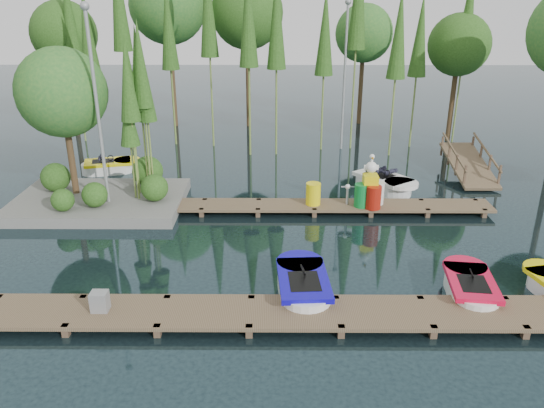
{
  "coord_description": "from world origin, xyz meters",
  "views": [
    {
      "loc": [
        0.6,
        -15.5,
        7.5
      ],
      "look_at": [
        0.5,
        0.5,
        1.1
      ],
      "focal_mm": 35.0,
      "sensor_mm": 36.0,
      "label": 1
    }
  ],
  "objects_px": {
    "island": "(84,121)",
    "utility_cabinet": "(100,301)",
    "boat_yellow_far": "(109,166)",
    "yellow_barrel": "(313,194)",
    "drum_cluster": "(371,191)",
    "boat_red": "(470,289)",
    "boat_blue": "(303,287)"
  },
  "relations": [
    {
      "from": "boat_blue",
      "to": "yellow_barrel",
      "type": "height_order",
      "value": "yellow_barrel"
    },
    {
      "from": "island",
      "to": "boat_yellow_far",
      "type": "xyz_separation_m",
      "value": [
        -0.53,
        3.77,
        -2.91
      ]
    },
    {
      "from": "island",
      "to": "drum_cluster",
      "type": "xyz_separation_m",
      "value": [
        10.33,
        -0.94,
        -2.32
      ]
    },
    {
      "from": "yellow_barrel",
      "to": "drum_cluster",
      "type": "distance_m",
      "value": 2.06
    },
    {
      "from": "drum_cluster",
      "to": "boat_yellow_far",
      "type": "bearing_deg",
      "value": 156.56
    },
    {
      "from": "island",
      "to": "utility_cabinet",
      "type": "bearing_deg",
      "value": -71.2
    },
    {
      "from": "utility_cabinet",
      "to": "drum_cluster",
      "type": "relative_size",
      "value": 0.26
    },
    {
      "from": "boat_red",
      "to": "yellow_barrel",
      "type": "relative_size",
      "value": 3.34
    },
    {
      "from": "boat_blue",
      "to": "island",
      "type": "bearing_deg",
      "value": 135.75
    },
    {
      "from": "drum_cluster",
      "to": "yellow_barrel",
      "type": "bearing_deg",
      "value": 175.76
    },
    {
      "from": "yellow_barrel",
      "to": "utility_cabinet",
      "type": "bearing_deg",
      "value": -128.83
    },
    {
      "from": "boat_yellow_far",
      "to": "drum_cluster",
      "type": "xyz_separation_m",
      "value": [
        10.87,
        -4.71,
        0.6
      ]
    },
    {
      "from": "boat_blue",
      "to": "utility_cabinet",
      "type": "height_order",
      "value": "boat_blue"
    },
    {
      "from": "boat_red",
      "to": "yellow_barrel",
      "type": "height_order",
      "value": "yellow_barrel"
    },
    {
      "from": "island",
      "to": "boat_yellow_far",
      "type": "bearing_deg",
      "value": 98.05
    },
    {
      "from": "boat_red",
      "to": "yellow_barrel",
      "type": "bearing_deg",
      "value": 129.72
    },
    {
      "from": "boat_yellow_far",
      "to": "yellow_barrel",
      "type": "height_order",
      "value": "boat_yellow_far"
    },
    {
      "from": "boat_red",
      "to": "drum_cluster",
      "type": "relative_size",
      "value": 1.39
    },
    {
      "from": "yellow_barrel",
      "to": "boat_red",
      "type": "bearing_deg",
      "value": -57.24
    },
    {
      "from": "boat_blue",
      "to": "utility_cabinet",
      "type": "distance_m",
      "value": 5.13
    },
    {
      "from": "boat_yellow_far",
      "to": "utility_cabinet",
      "type": "relative_size",
      "value": 5.55
    },
    {
      "from": "boat_yellow_far",
      "to": "yellow_barrel",
      "type": "relative_size",
      "value": 3.44
    },
    {
      "from": "boat_yellow_far",
      "to": "utility_cabinet",
      "type": "xyz_separation_m",
      "value": [
        3.18,
        -11.56,
        0.28
      ]
    },
    {
      "from": "island",
      "to": "utility_cabinet",
      "type": "distance_m",
      "value": 8.64
    },
    {
      "from": "boat_blue",
      "to": "boat_yellow_far",
      "type": "distance_m",
      "value": 13.21
    },
    {
      "from": "boat_red",
      "to": "boat_yellow_far",
      "type": "height_order",
      "value": "boat_yellow_far"
    },
    {
      "from": "utility_cabinet",
      "to": "boat_yellow_far",
      "type": "bearing_deg",
      "value": 105.4
    },
    {
      "from": "boat_blue",
      "to": "boat_red",
      "type": "relative_size",
      "value": 1.09
    },
    {
      "from": "drum_cluster",
      "to": "utility_cabinet",
      "type": "bearing_deg",
      "value": -138.28
    },
    {
      "from": "island",
      "to": "yellow_barrel",
      "type": "height_order",
      "value": "island"
    },
    {
      "from": "boat_yellow_far",
      "to": "utility_cabinet",
      "type": "bearing_deg",
      "value": -69.91
    },
    {
      "from": "island",
      "to": "drum_cluster",
      "type": "relative_size",
      "value": 3.49
    }
  ]
}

